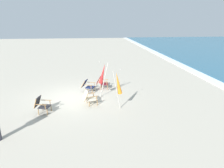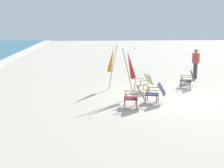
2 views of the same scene
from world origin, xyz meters
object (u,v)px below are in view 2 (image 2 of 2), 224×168
beach_chair_back_right (189,78)px  beach_chair_mid_center (145,82)px  umbrella_furled_orange (112,60)px  beach_chair_front_right (135,96)px  umbrella_furled_red (130,65)px  beach_chair_far_center (156,92)px  person_near_chairs (196,64)px

beach_chair_back_right → beach_chair_mid_center: 2.37m
beach_chair_back_right → beach_chair_mid_center: bearing=107.1°
beach_chair_mid_center → umbrella_furled_orange: 1.85m
beach_chair_front_right → beach_chair_back_right: (3.27, -3.10, 0.01)m
beach_chair_front_right → beach_chair_mid_center: bearing=-17.9°
beach_chair_back_right → umbrella_furled_red: bearing=120.7°
beach_chair_mid_center → umbrella_furled_red: bearing=144.2°
beach_chair_far_center → umbrella_furled_red: 1.58m
beach_chair_front_right → umbrella_furled_orange: size_ratio=0.39×
beach_chair_back_right → beach_chair_mid_center: (-0.70, 2.27, -0.01)m
person_near_chairs → umbrella_furled_orange: bearing=114.7°
beach_chair_front_right → beach_chair_far_center: bearing=-59.2°
beach_chair_mid_center → umbrella_furled_orange: size_ratio=0.41×
umbrella_furled_red → beach_chair_far_center: bearing=-134.5°
beach_chair_back_right → person_near_chairs: person_near_chairs is taller
beach_chair_far_center → umbrella_furled_red: size_ratio=0.44×
beach_chair_mid_center → beach_chair_front_right: bearing=162.1°
beach_chair_far_center → umbrella_furled_red: umbrella_furled_red is taller
beach_chair_back_right → person_near_chairs: 2.51m
beach_chair_front_right → person_near_chairs: bearing=-37.4°
beach_chair_back_right → umbrella_furled_red: 3.71m
beach_chair_mid_center → person_near_chairs: size_ratio=0.53×
beach_chair_front_right → person_near_chairs: person_near_chairs is taller
beach_chair_front_right → umbrella_furled_orange: 3.47m
beach_chair_front_right → umbrella_furled_orange: bearing=10.6°
beach_chair_far_center → umbrella_furled_orange: size_ratio=0.44×
beach_chair_far_center → beach_chair_mid_center: beach_chair_mid_center is taller
beach_chair_far_center → beach_chair_mid_center: size_ratio=1.07×
beach_chair_front_right → beach_chair_mid_center: size_ratio=0.95×
beach_chair_far_center → beach_chair_front_right: (-0.55, 0.91, 0.00)m
beach_chair_front_right → umbrella_furled_red: umbrella_furled_red is taller
beach_chair_far_center → umbrella_furled_orange: 3.27m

